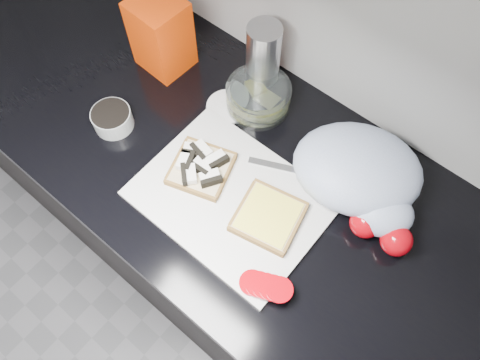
{
  "coord_description": "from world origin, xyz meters",
  "views": [
    {
      "loc": [
        0.32,
        0.8,
        1.83
      ],
      "look_at": [
        0.03,
        1.16,
        0.95
      ],
      "focal_mm": 35.0,
      "sensor_mm": 36.0,
      "label": 1
    }
  ],
  "objects_px": {
    "steel_canister": "(263,59)",
    "glass_bowl": "(258,97)",
    "bread_bag": "(161,35)",
    "cutting_board": "(231,199)"
  },
  "relations": [
    {
      "from": "glass_bowl",
      "to": "steel_canister",
      "type": "height_order",
      "value": "steel_canister"
    },
    {
      "from": "bread_bag",
      "to": "cutting_board",
      "type": "bearing_deg",
      "value": -24.07
    },
    {
      "from": "glass_bowl",
      "to": "bread_bag",
      "type": "height_order",
      "value": "bread_bag"
    },
    {
      "from": "bread_bag",
      "to": "steel_canister",
      "type": "distance_m",
      "value": 0.26
    },
    {
      "from": "glass_bowl",
      "to": "bread_bag",
      "type": "bearing_deg",
      "value": -170.97
    },
    {
      "from": "glass_bowl",
      "to": "bread_bag",
      "type": "xyz_separation_m",
      "value": [
        -0.27,
        -0.04,
        0.06
      ]
    },
    {
      "from": "steel_canister",
      "to": "glass_bowl",
      "type": "bearing_deg",
      "value": -59.25
    },
    {
      "from": "cutting_board",
      "to": "bread_bag",
      "type": "distance_m",
      "value": 0.44
    },
    {
      "from": "cutting_board",
      "to": "steel_canister",
      "type": "height_order",
      "value": "steel_canister"
    },
    {
      "from": "cutting_board",
      "to": "glass_bowl",
      "type": "xyz_separation_m",
      "value": [
        -0.12,
        0.24,
        0.03
      ]
    }
  ]
}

